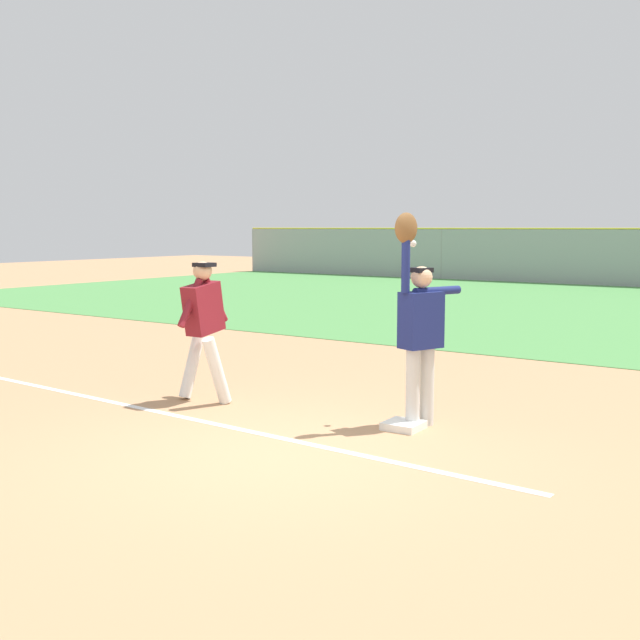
% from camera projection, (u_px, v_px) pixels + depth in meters
% --- Properties ---
extents(ground_plane, '(76.17, 76.17, 0.00)m').
position_uv_depth(ground_plane, '(285.00, 451.00, 7.52)').
color(ground_plane, tan).
extents(chalk_foul_line, '(11.99, 0.63, 0.01)m').
position_uv_depth(chalk_foul_line, '(89.00, 397.00, 9.90)').
color(chalk_foul_line, white).
rests_on(chalk_foul_line, ground_plane).
extents(first_base, '(0.39, 0.39, 0.08)m').
position_uv_depth(first_base, '(404.00, 425.00, 8.34)').
color(first_base, white).
rests_on(first_base, ground_plane).
extents(fielder, '(0.43, 0.87, 2.28)m').
position_uv_depth(fielder, '(420.00, 323.00, 8.34)').
color(fielder, silver).
rests_on(fielder, ground_plane).
extents(runner, '(0.71, 0.84, 1.72)m').
position_uv_depth(runner, '(203.00, 321.00, 9.56)').
color(runner, white).
rests_on(runner, ground_plane).
extents(baseball, '(0.07, 0.07, 0.07)m').
position_uv_depth(baseball, '(413.00, 244.00, 8.54)').
color(baseball, white).
extents(parked_car_black, '(4.50, 2.32, 1.25)m').
position_uv_depth(parked_car_black, '(482.00, 259.00, 35.70)').
color(parked_car_black, black).
rests_on(parked_car_black, ground_plane).
extents(parked_car_white, '(4.42, 2.16, 1.25)m').
position_uv_depth(parked_car_white, '(609.00, 263.00, 32.41)').
color(parked_car_white, white).
rests_on(parked_car_white, ground_plane).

